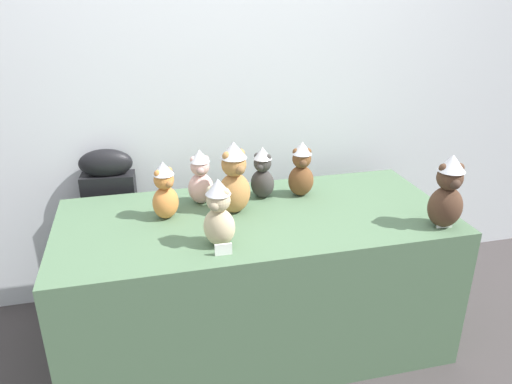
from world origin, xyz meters
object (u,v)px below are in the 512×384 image
Objects in this scene: instrument_case at (114,228)px; teddy_bear_cocoa at (448,192)px; display_table at (256,281)px; teddy_bear_caramel at (234,179)px; party_cup_green at (234,187)px; teddy_bear_ginger at (165,191)px; teddy_bear_charcoal at (262,173)px; teddy_bear_blush at (200,177)px; teddy_bear_sand at (219,214)px; teddy_bear_chestnut at (301,170)px.

teddy_bear_cocoa is (1.47, -0.84, 0.42)m from instrument_case.
teddy_bear_cocoa is at bearing -21.09° from display_table.
teddy_bear_cocoa is at bearing -44.07° from teddy_bear_caramel.
party_cup_green is at bearing 154.58° from teddy_bear_cocoa.
teddy_bear_ginger is (-0.41, 0.08, 0.50)m from display_table.
teddy_bear_ginger is at bearing -132.77° from teddy_bear_charcoal.
teddy_bear_blush is 0.22m from teddy_bear_ginger.
teddy_bear_sand is at bearing -52.96° from instrument_case.
display_table is at bearing -137.72° from teddy_bear_chestnut.
instrument_case is 1.75m from teddy_bear_cocoa.
teddy_bear_chestnut is at bearing -21.88° from teddy_bear_ginger.
teddy_bear_blush is 0.51m from teddy_bear_chestnut.
teddy_bear_caramel is 0.32m from teddy_bear_ginger.
teddy_bear_caramel is 0.20m from teddy_bear_blush.
teddy_bear_sand is 0.44m from teddy_bear_blush.
teddy_bear_ginger is (-0.18, -0.13, -0.00)m from teddy_bear_blush.
teddy_bear_caramel reaches higher than teddy_bear_chestnut.
instrument_case is 3.51× the size of teddy_bear_charcoal.
teddy_bear_blush is 1.14m from teddy_bear_cocoa.
teddy_bear_charcoal is (0.31, -0.01, -0.01)m from teddy_bear_blush.
teddy_bear_sand reaches higher than instrument_case.
teddy_bear_charcoal reaches higher than display_table.
teddy_bear_sand is at bearing -133.89° from teddy_bear_caramel.
party_cup_green is (0.03, 0.17, -0.11)m from teddy_bear_caramel.
display_table is 6.21× the size of teddy_bear_sand.
teddy_bear_caramel is 0.39m from teddy_bear_chestnut.
teddy_bear_chestnut is at bearing -14.91° from instrument_case.
instrument_case is 2.75× the size of teddy_bear_cocoa.
display_table is 0.60m from teddy_bear_chestnut.
teddy_bear_blush is at bearing 137.85° from display_table.
party_cup_green is at bearing -20.47° from instrument_case.
teddy_bear_chestnut is at bearing 73.33° from teddy_bear_sand.
instrument_case is at bearing 154.80° from teddy_bear_sand.
display_table is at bearing -79.15° from teddy_bear_charcoal.
teddy_bear_charcoal is at bearing 3.62° from teddy_bear_blush.
teddy_bear_sand is (-0.21, -0.23, 0.51)m from display_table.
teddy_bear_blush is 0.82× the size of teddy_bear_cocoa.
teddy_bear_chestnut is (0.49, 0.41, -0.00)m from teddy_bear_sand.
instrument_case is (-0.69, 0.54, 0.11)m from display_table.
teddy_bear_sand is at bearing -177.03° from teddy_bear_cocoa.
teddy_bear_blush is at bearing 125.35° from teddy_bear_sand.
teddy_bear_cocoa reaches higher than display_table.
teddy_bear_cocoa reaches higher than teddy_bear_ginger.
party_cup_green is at bearing -6.63° from teddy_bear_ginger.
display_table is at bearing -57.39° from teddy_bear_caramel.
teddy_bear_charcoal is (0.49, 0.12, -0.00)m from teddy_bear_ginger.
teddy_bear_blush is (-0.14, 0.14, -0.04)m from teddy_bear_caramel.
display_table is 5.26× the size of teddy_bear_caramel.
instrument_case is 0.66m from teddy_bear_ginger.
teddy_bear_chestnut reaches higher than teddy_bear_ginger.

